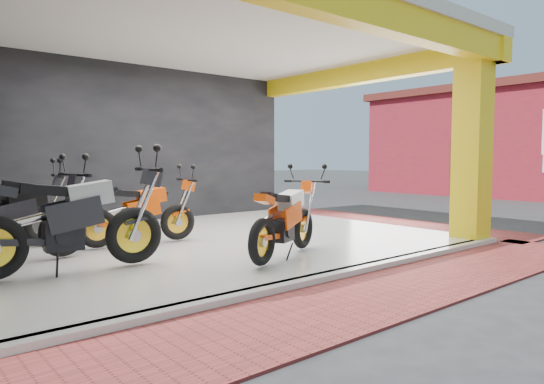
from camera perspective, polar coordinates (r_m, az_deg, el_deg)
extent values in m
plane|color=#2D2D30|center=(6.75, 0.85, -8.65)|extent=(80.00, 80.00, 0.00)
cube|color=white|center=(8.33, -8.17, -5.91)|extent=(8.00, 6.00, 0.10)
cube|color=beige|center=(8.48, -8.42, 18.45)|extent=(8.40, 6.40, 0.20)
cube|color=black|center=(10.98, -16.79, 5.25)|extent=(8.20, 0.20, 3.50)
cube|color=yellow|center=(9.09, 22.49, 5.41)|extent=(0.50, 0.50, 3.50)
cube|color=yellow|center=(6.14, 7.40, 21.23)|extent=(8.40, 0.30, 0.40)
cube|color=yellow|center=(11.00, 10.23, 13.47)|extent=(0.30, 6.40, 0.40)
cube|color=white|center=(6.02, 7.26, -9.75)|extent=(8.00, 0.20, 0.10)
cube|color=maroon|center=(5.55, 13.27, -11.41)|extent=(9.00, 1.40, 0.03)
cube|color=maroon|center=(11.56, 12.59, -3.37)|extent=(1.40, 7.00, 0.03)
cube|color=#3F1E14|center=(19.71, 21.50, 2.62)|extent=(0.06, 1.00, 2.20)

